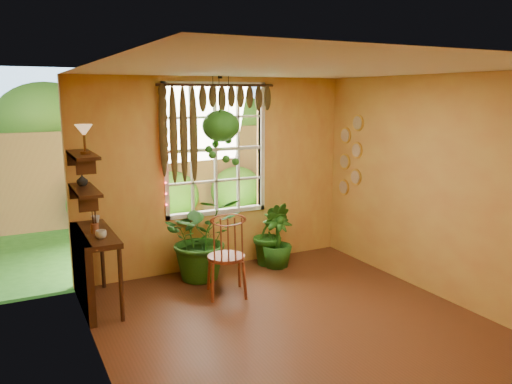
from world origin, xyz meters
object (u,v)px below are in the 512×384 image
(counter_ledge, at_px, (87,262))
(windsor_chair, at_px, (227,268))
(potted_plant_left, at_px, (202,237))
(hanging_basket, at_px, (221,130))
(potted_plant_mid, at_px, (271,233))

(counter_ledge, relative_size, windsor_chair, 0.97)
(potted_plant_left, height_order, hanging_basket, hanging_basket)
(potted_plant_left, bearing_deg, windsor_chair, -85.78)
(counter_ledge, distance_m, potted_plant_mid, 2.64)
(hanging_basket, bearing_deg, windsor_chair, -109.92)
(counter_ledge, xyz_separation_m, hanging_basket, (1.90, 0.44, 1.43))
(potted_plant_left, distance_m, potted_plant_mid, 1.10)
(windsor_chair, bearing_deg, hanging_basket, 85.73)
(counter_ledge, bearing_deg, potted_plant_mid, 7.39)
(potted_plant_mid, xyz_separation_m, hanging_basket, (-0.73, 0.10, 1.51))
(windsor_chair, bearing_deg, counter_ledge, -179.22)
(counter_ledge, relative_size, potted_plant_mid, 1.27)
(counter_ledge, distance_m, potted_plant_left, 1.56)
(windsor_chair, distance_m, potted_plant_mid, 1.29)
(counter_ledge, distance_m, windsor_chair, 1.65)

